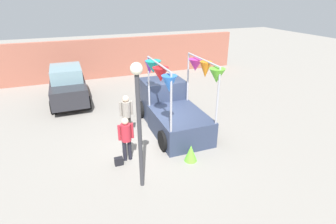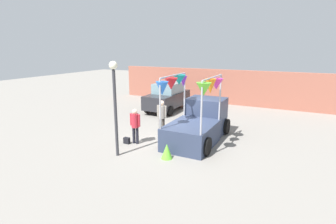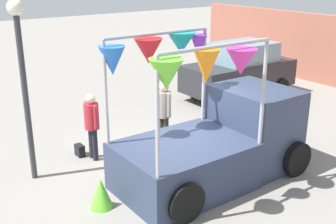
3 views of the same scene
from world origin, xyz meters
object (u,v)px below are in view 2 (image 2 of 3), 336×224
Objects in this scene: person_vendor at (162,114)px; street_lamp at (115,95)px; parked_car at (168,97)px; folded_kite_bundle_lime at (167,151)px; handbag at (127,141)px; person_customer at (135,123)px; vendor_truck at (199,120)px.

person_vendor is 0.45× the size of street_lamp.
parked_car is 2.35× the size of person_vendor.
person_vendor is 2.84× the size of folded_kite_bundle_lime.
person_vendor reaches higher than handbag.
handbag is (-0.76, -1.94, -0.89)m from person_vendor.
person_vendor is (0.41, 1.74, 0.07)m from person_customer.
folded_kite_bundle_lime is (2.37, -0.64, 0.16)m from handbag.
parked_car is (-3.97, 4.53, 0.02)m from vendor_truck.
vendor_truck is at bearing 56.01° from street_lamp.
handbag is at bearing -142.70° from vendor_truck.
vendor_truck is 6.02m from parked_car.
parked_car reaches higher than person_vendor.
street_lamp is at bearing -161.92° from folded_kite_bundle_lime.
folded_kite_bundle_lime is at bearing -58.07° from person_vendor.
street_lamp reaches higher than person_vendor.
vendor_truck is at bearing 3.12° from person_vendor.
vendor_truck is at bearing 38.32° from person_customer.
vendor_truck is 2.55× the size of person_customer.
person_vendor is 3.13m from folded_kite_bundle_lime.
vendor_truck reaches higher than parked_car.
handbag is 2.46m from folded_kite_bundle_lime.
person_vendor is at bearing -176.88° from vendor_truck.
person_vendor is (2.04, -4.64, 0.09)m from parked_car.
parked_car is at bearing 116.82° from folded_kite_bundle_lime.
person_customer is 2.10m from street_lamp.
handbag is at bearing 109.74° from street_lamp.
person_vendor is 6.08× the size of handbag.
vendor_truck is at bearing 83.27° from folded_kite_bundle_lime.
parked_car is 8.11m from folded_kite_bundle_lime.
parked_car is 1.07× the size of street_lamp.
person_customer is 0.43× the size of street_lamp.
parked_car is at bearing 101.02° from handbag.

